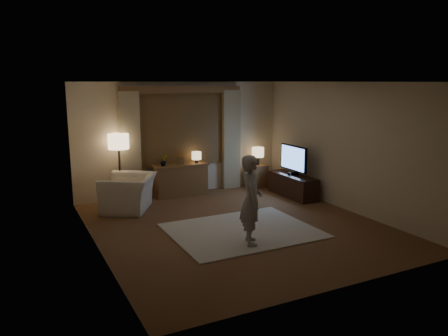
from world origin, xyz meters
TOP-DOWN VIEW (x-y plane):
  - room at (0.00, 0.50)m, footprint 5.04×5.54m
  - rug at (-0.06, -0.29)m, footprint 2.50×2.00m
  - sideboard at (-0.14, 2.50)m, footprint 1.20×0.40m
  - picture_frame at (-0.14, 2.50)m, footprint 0.16×0.02m
  - plant at (-0.54, 2.50)m, footprint 0.17×0.13m
  - table_lamp_sideboard at (0.26, 2.50)m, footprint 0.22×0.22m
  - floor_lamp at (-1.54, 2.50)m, footprint 0.44×0.44m
  - armchair at (-1.52, 1.89)m, footprint 1.39×1.45m
  - side_table at (1.89, 2.45)m, footprint 0.40×0.40m
  - table_lamp_side at (1.89, 2.45)m, footprint 0.30×0.30m
  - tv_stand at (2.15, 1.30)m, footprint 0.45×1.40m
  - tv at (2.15, 1.30)m, footprint 0.23×0.94m
  - person at (-0.24, -0.90)m, footprint 0.51×0.62m

SIDE VIEW (x-z plane):
  - rug at x=-0.06m, z-range 0.00..0.02m
  - tv_stand at x=2.15m, z-range 0.00..0.50m
  - side_table at x=1.89m, z-range 0.00..0.56m
  - sideboard at x=-0.14m, z-range 0.00..0.70m
  - armchair at x=-1.52m, z-range 0.00..0.72m
  - person at x=-0.24m, z-range 0.02..1.48m
  - picture_frame at x=-0.14m, z-range 0.70..0.90m
  - plant at x=-0.54m, z-range 0.70..1.00m
  - table_lamp_side at x=1.89m, z-range 0.65..1.09m
  - tv at x=2.15m, z-range 0.54..1.21m
  - table_lamp_sideboard at x=0.26m, z-range 0.75..1.05m
  - floor_lamp at x=-1.54m, z-range 0.51..2.03m
  - room at x=0.00m, z-range 0.01..2.65m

